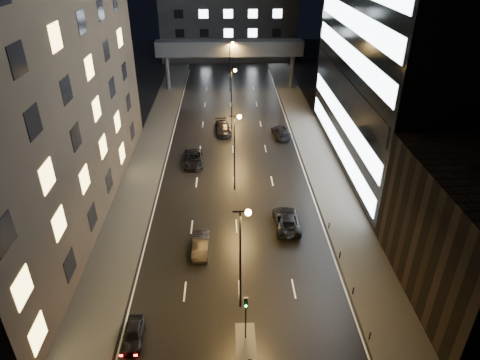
{
  "coord_description": "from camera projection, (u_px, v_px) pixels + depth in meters",
  "views": [
    {
      "loc": [
        -0.97,
        -19.06,
        28.19
      ],
      "look_at": [
        0.51,
        23.4,
        4.0
      ],
      "focal_mm": 32.0,
      "sensor_mm": 36.0,
      "label": 1
    }
  ],
  "objects": [
    {
      "name": "streetlight_mid_b",
      "position": [
        233.0,
        91.0,
        69.01
      ],
      "size": [
        1.45,
        0.5,
        10.15
      ],
      "color": "black",
      "rests_on": "ground"
    },
    {
      "name": "building_right_low",
      "position": [
        477.0,
        240.0,
        35.99
      ],
      "size": [
        10.0,
        18.0,
        12.0
      ],
      "primitive_type": "cube",
      "color": "black",
      "rests_on": "ground"
    },
    {
      "name": "skybridge",
      "position": [
        230.0,
        49.0,
        87.2
      ],
      "size": [
        30.0,
        3.0,
        10.0
      ],
      "color": "#333335",
      "rests_on": "ground"
    },
    {
      "name": "bollard_row",
      "position": [
        361.0,
        313.0,
        36.27
      ],
      "size": [
        0.12,
        25.12,
        0.9
      ],
      "color": "black",
      "rests_on": "ground"
    },
    {
      "name": "streetlight_mid_a",
      "position": [
        236.0,
        143.0,
        51.64
      ],
      "size": [
        1.45,
        0.5,
        10.15
      ],
      "color": "black",
      "rests_on": "ground"
    },
    {
      "name": "car_away_b",
      "position": [
        201.0,
        246.0,
        43.67
      ],
      "size": [
        1.71,
        4.66,
        1.53
      ],
      "primitive_type": "imported",
      "rotation": [
        0.0,
        0.0,
        -0.02
      ],
      "color": "black",
      "rests_on": "ground"
    },
    {
      "name": "sidewalk_right",
      "position": [
        321.0,
        162.0,
        61.27
      ],
      "size": [
        5.0,
        110.0,
        0.15
      ],
      "primitive_type": "cube",
      "color": "#383533",
      "rests_on": "ground"
    },
    {
      "name": "streetlight_near",
      "position": [
        242.0,
        248.0,
        34.27
      ],
      "size": [
        1.45,
        0.5,
        10.15
      ],
      "color": "black",
      "rests_on": "ground"
    },
    {
      "name": "car_toward_a",
      "position": [
        287.0,
        220.0,
        47.46
      ],
      "size": [
        2.72,
        5.88,
        1.63
      ],
      "primitive_type": "imported",
      "rotation": [
        0.0,
        0.0,
        3.14
      ],
      "color": "black",
      "rests_on": "ground"
    },
    {
      "name": "ground",
      "position": [
        233.0,
        149.0,
        65.27
      ],
      "size": [
        160.0,
        160.0,
        0.0
      ],
      "primitive_type": "plane",
      "color": "black",
      "rests_on": "ground"
    },
    {
      "name": "car_away_c",
      "position": [
        193.0,
        159.0,
        60.64
      ],
      "size": [
        3.09,
        5.92,
        1.59
      ],
      "primitive_type": "imported",
      "rotation": [
        0.0,
        0.0,
        0.08
      ],
      "color": "black",
      "rests_on": "ground"
    },
    {
      "name": "car_away_d",
      "position": [
        223.0,
        128.0,
        70.29
      ],
      "size": [
        3.03,
        5.93,
        1.65
      ],
      "primitive_type": "imported",
      "rotation": [
        0.0,
        0.0,
        0.13
      ],
      "color": "black",
      "rests_on": "ground"
    },
    {
      "name": "traffic_signal_near",
      "position": [
        246.0,
        311.0,
        32.92
      ],
      "size": [
        0.28,
        0.34,
        4.4
      ],
      "color": "black",
      "rests_on": "median_island"
    },
    {
      "name": "car_away_a",
      "position": [
        133.0,
        334.0,
        34.1
      ],
      "size": [
        1.67,
        3.83,
        1.28
      ],
      "primitive_type": "imported",
      "rotation": [
        0.0,
        0.0,
        0.04
      ],
      "color": "black",
      "rests_on": "ground"
    },
    {
      "name": "sidewalk_left",
      "position": [
        145.0,
        165.0,
        60.52
      ],
      "size": [
        5.0,
        110.0,
        0.15
      ],
      "primitive_type": "cube",
      "color": "#383533",
      "rests_on": "ground"
    },
    {
      "name": "car_toward_b",
      "position": [
        281.0,
        132.0,
        68.98
      ],
      "size": [
        2.92,
        5.89,
        1.65
      ],
      "primitive_type": "imported",
      "rotation": [
        0.0,
        0.0,
        3.25
      ],
      "color": "black",
      "rests_on": "ground"
    },
    {
      "name": "building_far",
      "position": [
        228.0,
        7.0,
        109.46
      ],
      "size": [
        34.0,
        14.0,
        25.0
      ],
      "primitive_type": "cube",
      "color": "#333335",
      "rests_on": "ground"
    },
    {
      "name": "streetlight_far",
      "position": [
        231.0,
        60.0,
        86.38
      ],
      "size": [
        1.45,
        0.5,
        10.15
      ],
      "color": "black",
      "rests_on": "ground"
    }
  ]
}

